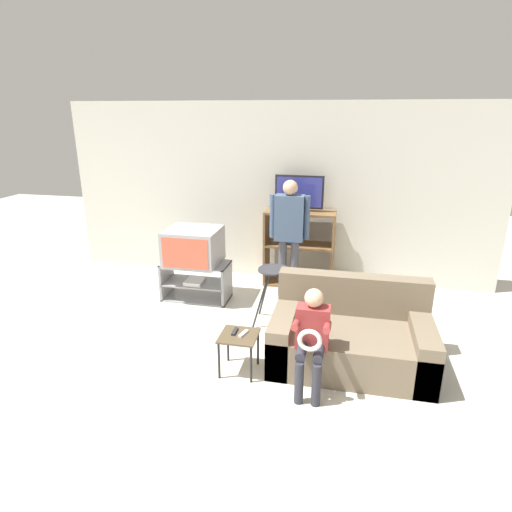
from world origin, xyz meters
TOP-DOWN VIEW (x-y plane):
  - ground_plane at (0.00, 0.00)m, footprint 18.00×18.00m
  - wall_back at (0.00, 3.84)m, footprint 6.40×0.06m
  - tv_stand at (-0.89, 2.74)m, footprint 0.90×0.45m
  - television_main at (-0.90, 2.72)m, footprint 0.69×0.64m
  - media_shelf at (0.41, 3.56)m, footprint 1.00×0.42m
  - television_flat at (0.39, 3.57)m, footprint 0.68×0.20m
  - folding_stool at (0.27, 2.25)m, footprint 0.45×0.41m
  - snack_table at (0.12, 1.17)m, footprint 0.36×0.36m
  - remote_control_black at (0.07, 1.21)m, footprint 0.04×0.14m
  - remote_control_white at (0.16, 1.19)m, footprint 0.08×0.15m
  - couch at (1.18, 1.58)m, footprint 1.57×0.96m
  - person_standing_adult at (0.32, 3.09)m, footprint 0.53×0.20m
  - person_seated_child at (0.83, 1.03)m, footprint 0.33×0.43m

SIDE VIEW (x-z plane):
  - ground_plane at x=0.00m, z-range 0.00..0.00m
  - tv_stand at x=-0.89m, z-range 0.00..0.51m
  - couch at x=1.18m, z-range -0.14..0.69m
  - snack_table at x=0.12m, z-range 0.14..0.54m
  - remote_control_black at x=0.07m, z-range 0.40..0.42m
  - remote_control_white at x=0.16m, z-range 0.40..0.42m
  - media_shelf at x=0.41m, z-range 0.01..1.12m
  - person_seated_child at x=0.83m, z-range 0.09..1.06m
  - folding_stool at x=0.27m, z-range 0.22..0.93m
  - television_main at x=-0.90m, z-range 0.52..0.99m
  - person_standing_adult at x=0.32m, z-range 0.17..1.79m
  - wall_back at x=0.00m, z-range 0.00..2.60m
  - television_flat at x=0.39m, z-range 1.10..1.60m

